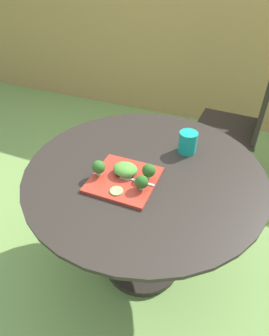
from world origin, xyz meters
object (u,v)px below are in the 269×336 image
Objects in this scene: salad_plate at (124,179)px; fork at (134,180)px; drinking_glass at (188,143)px; patio_chair at (243,119)px.

fork is at bearing 4.65° from salad_plate.
drinking_glass reaches higher than fork.
fork is (-0.15, -0.32, -0.03)m from drinking_glass.
patio_chair is at bearing 71.69° from fork.
drinking_glass is at bearing -105.38° from patio_chair.
salad_plate is at bearing -121.25° from drinking_glass.
patio_chair is at bearing 74.62° from drinking_glass.
patio_chair is 0.86m from drinking_glass.
drinking_glass is 0.69× the size of fork.
patio_chair is 5.84× the size of fork.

